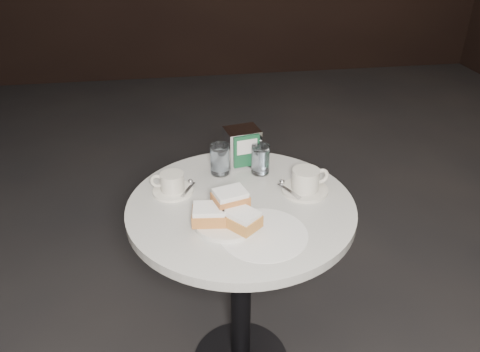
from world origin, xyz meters
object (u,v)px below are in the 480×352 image
(water_glass_right, at_px, (260,160))
(coffee_cup_right, at_px, (306,182))
(water_glass_left, at_px, (220,160))
(napkin_dispenser, at_px, (242,147))
(beignet_plate, at_px, (227,214))
(coffee_cup_left, at_px, (172,184))
(cafe_table, at_px, (241,254))

(water_glass_right, bearing_deg, coffee_cup_right, -49.63)
(water_glass_right, bearing_deg, water_glass_left, 172.89)
(napkin_dispenser, bearing_deg, water_glass_right, -63.87)
(napkin_dispenser, bearing_deg, water_glass_left, -158.92)
(beignet_plate, height_order, napkin_dispenser, napkin_dispenser)
(coffee_cup_left, height_order, napkin_dispenser, napkin_dispenser)
(cafe_table, distance_m, beignet_plate, 0.26)
(coffee_cup_left, distance_m, water_glass_left, 0.19)
(coffee_cup_left, relative_size, water_glass_left, 1.48)
(beignet_plate, xyz_separation_m, water_glass_left, (0.01, 0.30, 0.02))
(water_glass_right, bearing_deg, beignet_plate, -118.27)
(beignet_plate, bearing_deg, coffee_cup_right, 27.16)
(cafe_table, relative_size, water_glass_left, 7.12)
(coffee_cup_right, bearing_deg, water_glass_left, 136.42)
(beignet_plate, xyz_separation_m, napkin_dispenser, (0.10, 0.35, 0.03))
(cafe_table, xyz_separation_m, water_glass_right, (0.09, 0.18, 0.25))
(coffee_cup_left, bearing_deg, napkin_dispenser, 44.70)
(cafe_table, bearing_deg, water_glass_right, 62.31)
(beignet_plate, xyz_separation_m, water_glass_right, (0.15, 0.28, 0.01))
(beignet_plate, height_order, coffee_cup_right, beignet_plate)
(cafe_table, height_order, beignet_plate, beignet_plate)
(cafe_table, bearing_deg, napkin_dispenser, 80.29)
(napkin_dispenser, bearing_deg, coffee_cup_left, -159.31)
(water_glass_right, distance_m, napkin_dispenser, 0.09)
(coffee_cup_right, bearing_deg, coffee_cup_left, 160.12)
(coffee_cup_left, relative_size, water_glass_right, 1.54)
(beignet_plate, height_order, water_glass_right, water_glass_right)
(coffee_cup_right, bearing_deg, napkin_dispenser, 117.32)
(coffee_cup_left, bearing_deg, beignet_plate, -39.43)
(coffee_cup_right, height_order, water_glass_left, water_glass_left)
(cafe_table, distance_m, coffee_cup_left, 0.32)
(coffee_cup_left, distance_m, napkin_dispenser, 0.29)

